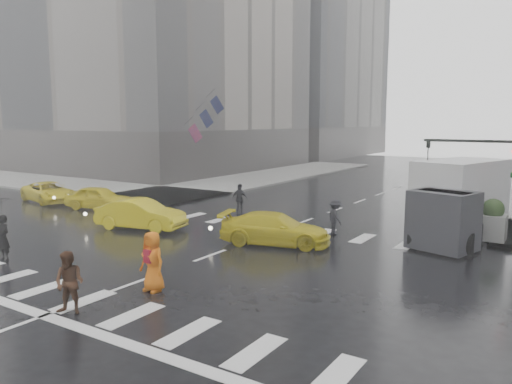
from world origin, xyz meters
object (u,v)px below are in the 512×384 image
Objects in this scene: traffic_signal_pole at (496,170)px; box_truck at (456,198)px; pedestrian_orange at (152,261)px; pedestrian_brown at (69,283)px; taxi_front at (99,198)px; taxi_mid at (141,214)px.

box_truck is (-1.51, 0.00, -1.35)m from traffic_signal_pole.
box_truck is (6.44, 12.24, 0.92)m from pedestrian_orange.
pedestrian_brown is 0.92× the size of pedestrian_orange.
box_truck reaches higher than pedestrian_brown.
taxi_front is 19.91m from box_truck.
pedestrian_orange is 13.86m from box_truck.
pedestrian_orange is 9.31m from taxi_mid.
taxi_mid is (6.24, -2.67, 0.04)m from taxi_front.
traffic_signal_pole is at bearing 38.05° from pedestrian_brown.
pedestrian_orange is at bearing 54.99° from pedestrian_brown.
traffic_signal_pole reaches higher than pedestrian_brown.
box_truck reaches higher than taxi_front.
pedestrian_orange reaches higher than pedestrian_brown.
taxi_front is at bearing 115.61° from pedestrian_brown.
taxi_mid is 0.68× the size of box_truck.
pedestrian_brown is 0.43× the size of taxi_front.
pedestrian_orange is 15.89m from taxi_front.
taxi_mid reaches higher than taxi_front.
pedestrian_brown is 0.39× the size of taxi_mid.
box_truck is (7.03, 14.81, 0.99)m from pedestrian_brown.
taxi_mid is 14.69m from box_truck.
taxi_front is at bearing -171.02° from traffic_signal_pole.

